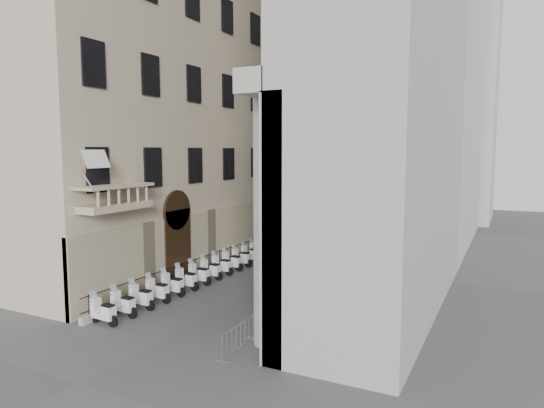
{
  "coord_description": "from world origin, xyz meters",
  "views": [
    {
      "loc": [
        12.95,
        -11.15,
        7.94
      ],
      "look_at": [
        -0.84,
        16.58,
        4.5
      ],
      "focal_mm": 32.0,
      "sensor_mm": 36.0,
      "label": 1
    }
  ],
  "objects_px": {
    "street_lamp": "(260,192)",
    "security_tent": "(304,212)",
    "info_kiosk": "(276,242)",
    "pedestrian_b": "(354,235)",
    "pedestrian_a": "(366,235)",
    "scooter_0": "(104,325)"
  },
  "relations": [
    {
      "from": "info_kiosk",
      "to": "pedestrian_b",
      "type": "height_order",
      "value": "pedestrian_b"
    },
    {
      "from": "street_lamp",
      "to": "pedestrian_b",
      "type": "height_order",
      "value": "street_lamp"
    },
    {
      "from": "street_lamp",
      "to": "info_kiosk",
      "type": "bearing_deg",
      "value": 88.5
    },
    {
      "from": "pedestrian_b",
      "to": "info_kiosk",
      "type": "bearing_deg",
      "value": 80.15
    },
    {
      "from": "info_kiosk",
      "to": "pedestrian_a",
      "type": "height_order",
      "value": "pedestrian_a"
    },
    {
      "from": "security_tent",
      "to": "street_lamp",
      "type": "xyz_separation_m",
      "value": [
        1.44,
        -11.2,
        2.68
      ]
    },
    {
      "from": "street_lamp",
      "to": "security_tent",
      "type": "bearing_deg",
      "value": 82.32
    },
    {
      "from": "security_tent",
      "to": "street_lamp",
      "type": "height_order",
      "value": "street_lamp"
    },
    {
      "from": "scooter_0",
      "to": "street_lamp",
      "type": "distance_m",
      "value": 13.89
    },
    {
      "from": "info_kiosk",
      "to": "pedestrian_a",
      "type": "bearing_deg",
      "value": 19.26
    },
    {
      "from": "security_tent",
      "to": "scooter_0",
      "type": "bearing_deg",
      "value": -89.66
    },
    {
      "from": "security_tent",
      "to": "pedestrian_a",
      "type": "bearing_deg",
      "value": -7.85
    },
    {
      "from": "pedestrian_a",
      "to": "pedestrian_b",
      "type": "xyz_separation_m",
      "value": [
        -0.93,
        -0.14,
        -0.06
      ]
    },
    {
      "from": "info_kiosk",
      "to": "pedestrian_a",
      "type": "xyz_separation_m",
      "value": [
        5.62,
        5.42,
        0.14
      ]
    },
    {
      "from": "pedestrian_b",
      "to": "pedestrian_a",
      "type": "bearing_deg",
      "value": -139.86
    },
    {
      "from": "security_tent",
      "to": "info_kiosk",
      "type": "relative_size",
      "value": 2.27
    },
    {
      "from": "street_lamp",
      "to": "pedestrian_b",
      "type": "xyz_separation_m",
      "value": [
        3.5,
        10.25,
        -4.25
      ]
    },
    {
      "from": "scooter_0",
      "to": "info_kiosk",
      "type": "relative_size",
      "value": 0.94
    },
    {
      "from": "street_lamp",
      "to": "scooter_0",
      "type": "bearing_deg",
      "value": -110.76
    },
    {
      "from": "street_lamp",
      "to": "pedestrian_a",
      "type": "bearing_deg",
      "value": 51.94
    },
    {
      "from": "scooter_0",
      "to": "security_tent",
      "type": "height_order",
      "value": "security_tent"
    },
    {
      "from": "pedestrian_b",
      "to": "security_tent",
      "type": "bearing_deg",
      "value": 20.93
    }
  ]
}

